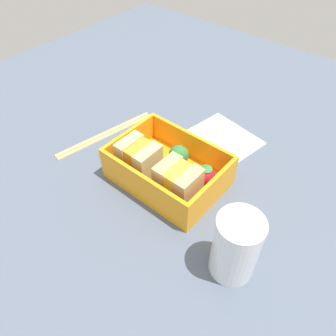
# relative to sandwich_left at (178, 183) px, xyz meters

# --- Properties ---
(ground_plane) EXTENTS (1.20, 1.20, 0.02)m
(ground_plane) POSITION_rel_sandwich_left_xyz_m (0.04, -0.02, -0.05)
(ground_plane) COLOR #4E586A
(bento_tray) EXTENTS (0.18, 0.13, 0.01)m
(bento_tray) POSITION_rel_sandwich_left_xyz_m (0.04, -0.02, -0.03)
(bento_tray) COLOR orange
(bento_tray) RESTS_ON ground_plane
(bento_rim) EXTENTS (0.18, 0.13, 0.05)m
(bento_rim) POSITION_rel_sandwich_left_xyz_m (0.04, -0.02, -0.01)
(bento_rim) COLOR orange
(bento_rim) RESTS_ON bento_tray
(sandwich_left) EXTENTS (0.06, 0.05, 0.06)m
(sandwich_left) POSITION_rel_sandwich_left_xyz_m (0.00, 0.00, 0.00)
(sandwich_left) COLOR tan
(sandwich_left) RESTS_ON bento_tray
(sandwich_center_left) EXTENTS (0.06, 0.05, 0.06)m
(sandwich_center_left) POSITION_rel_sandwich_left_xyz_m (0.08, 0.00, 0.00)
(sandwich_center_left) COLOR tan
(sandwich_center_left) RESTS_ON bento_tray
(strawberry_far_left) EXTENTS (0.03, 0.03, 0.04)m
(strawberry_far_left) POSITION_rel_sandwich_left_xyz_m (-0.02, -0.05, -0.01)
(strawberry_far_left) COLOR red
(strawberry_far_left) RESTS_ON bento_tray
(broccoli_floret) EXTENTS (0.03, 0.03, 0.04)m
(broccoli_floret) POSITION_rel_sandwich_left_xyz_m (0.04, -0.05, -0.01)
(broccoli_floret) COLOR #8AC859
(broccoli_floret) RESTS_ON bento_tray
(carrot_stick_far_left) EXTENTS (0.02, 0.04, 0.01)m
(carrot_stick_far_left) POSITION_rel_sandwich_left_xyz_m (0.10, -0.05, -0.02)
(carrot_stick_far_left) COLOR orange
(carrot_stick_far_left) RESTS_ON bento_tray
(chopstick_pair) EXTENTS (0.05, 0.21, 0.01)m
(chopstick_pair) POSITION_rel_sandwich_left_xyz_m (0.21, -0.04, -0.04)
(chopstick_pair) COLOR tan
(chopstick_pair) RESTS_ON ground_plane
(drinking_glass) EXTENTS (0.06, 0.06, 0.10)m
(drinking_glass) POSITION_rel_sandwich_left_xyz_m (-0.13, 0.04, 0.01)
(drinking_glass) COLOR white
(drinking_glass) RESTS_ON ground_plane
(folded_napkin) EXTENTS (0.14, 0.11, 0.00)m
(folded_napkin) POSITION_rel_sandwich_left_xyz_m (0.03, -0.18, -0.04)
(folded_napkin) COLOR white
(folded_napkin) RESTS_ON ground_plane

